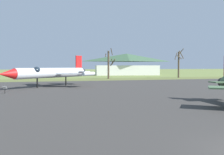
% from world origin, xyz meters
% --- Properties ---
extents(asphalt_apron, '(90.09, 61.30, 0.05)m').
position_xyz_m(asphalt_apron, '(0.00, 18.39, 0.03)').
color(asphalt_apron, '#383533').
rests_on(asphalt_apron, ground).
extents(grass_verge_strip, '(150.09, 12.00, 0.06)m').
position_xyz_m(grass_verge_strip, '(0.00, 55.04, 0.03)').
color(grass_verge_strip, '#5F6734').
rests_on(grass_verge_strip, ground).
extents(jet_fighter_rear_center, '(14.45, 13.76, 5.40)m').
position_xyz_m(jet_fighter_rear_center, '(-7.55, 34.06, 2.38)').
color(jet_fighter_rear_center, silver).
rests_on(jet_fighter_rear_center, ground).
extents(info_placard_rear_center, '(0.53, 0.41, 0.95)m').
position_xyz_m(info_placard_rear_center, '(-13.12, 25.34, 0.59)').
color(info_placard_rear_center, black).
rests_on(info_placard_rear_center, ground).
extents(bare_tree_left_of_center, '(2.76, 3.07, 8.36)m').
position_xyz_m(bare_tree_left_of_center, '(8.31, 56.71, 4.15)').
color(bare_tree_left_of_center, brown).
rests_on(bare_tree_left_of_center, ground).
extents(bare_tree_center, '(2.68, 2.69, 8.79)m').
position_xyz_m(bare_tree_center, '(29.99, 57.48, 4.42)').
color(bare_tree_center, brown).
rests_on(bare_tree_center, ground).
extents(visitor_building, '(26.72, 12.49, 8.54)m').
position_xyz_m(visitor_building, '(22.83, 84.51, 4.31)').
color(visitor_building, silver).
rests_on(visitor_building, ground).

